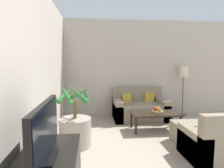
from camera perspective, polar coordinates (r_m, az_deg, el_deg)
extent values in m
cube|color=#BCB2A3|center=(6.15, 17.24, 4.40)|extent=(7.91, 0.06, 2.70)
cube|color=#BCB2A3|center=(2.48, -23.79, 1.89)|extent=(0.06, 8.11, 2.70)
cube|color=black|center=(1.98, -18.48, -19.41)|extent=(0.18, 0.33, 0.02)
cube|color=black|center=(1.89, -18.74, -12.48)|extent=(0.05, 0.95, 0.48)
cube|color=black|center=(1.88, -17.89, -12.51)|extent=(0.01, 0.91, 0.44)
cylinder|color=#ADA393|center=(3.76, -10.43, -13.40)|extent=(0.58, 0.58, 0.52)
cylinder|color=brown|center=(3.65, -10.56, -7.25)|extent=(0.06, 0.06, 0.31)
cone|color=#2D7533|center=(3.58, -7.56, -2.68)|extent=(0.10, 0.44, 0.35)
cone|color=#2D7533|center=(3.79, -9.41, -2.74)|extent=(0.48, 0.24, 0.29)
cone|color=#2D7533|center=(3.73, -13.05, -2.71)|extent=(0.35, 0.43, 0.32)
cone|color=#2D7533|center=(3.50, -13.12, -2.62)|extent=(0.33, 0.40, 0.39)
cone|color=#2D7533|center=(3.42, -10.00, -2.65)|extent=(0.42, 0.22, 0.40)
cube|color=gray|center=(5.42, 7.97, -7.73)|extent=(1.41, 0.85, 0.43)
cube|color=gray|center=(5.67, 7.18, -2.94)|extent=(1.41, 0.16, 0.38)
cube|color=gray|center=(5.30, 1.58, -7.34)|extent=(0.20, 0.85, 0.55)
cube|color=gray|center=(5.58, 14.03, -6.82)|extent=(0.20, 0.85, 0.55)
cube|color=gold|center=(5.50, 4.24, -3.92)|extent=(0.24, 0.12, 0.24)
cube|color=gold|center=(5.65, 10.59, -3.75)|extent=(0.24, 0.12, 0.24)
cylinder|color=brown|center=(6.15, 19.36, -8.29)|extent=(0.24, 0.24, 0.03)
cylinder|color=brown|center=(6.04, 19.55, -3.14)|extent=(0.03, 0.03, 1.09)
cylinder|color=beige|center=(5.97, 19.79, 3.46)|extent=(0.26, 0.26, 0.30)
cylinder|color=black|center=(4.30, 6.85, -11.86)|extent=(0.05, 0.05, 0.37)
cylinder|color=black|center=(4.62, 19.02, -10.91)|extent=(0.05, 0.05, 0.37)
cylinder|color=black|center=(4.75, 5.55, -10.12)|extent=(0.05, 0.05, 0.37)
cylinder|color=black|center=(5.03, 16.70, -9.41)|extent=(0.05, 0.05, 0.37)
cube|color=black|center=(4.60, 12.24, -8.22)|extent=(1.07, 0.56, 0.03)
cylinder|color=#997A4C|center=(4.56, 12.92, -7.81)|extent=(0.25, 0.25, 0.05)
sphere|color=red|center=(4.54, 12.16, -7.01)|extent=(0.08, 0.08, 0.08)
sphere|color=olive|center=(4.50, 13.52, -7.25)|extent=(0.07, 0.07, 0.07)
sphere|color=orange|center=(4.60, 12.98, -6.86)|extent=(0.08, 0.08, 0.08)
cube|color=gray|center=(3.59, 26.58, -15.94)|extent=(0.77, 0.80, 0.40)
cube|color=gray|center=(3.43, 22.15, -15.93)|extent=(0.16, 0.80, 0.50)
cube|color=gray|center=(4.15, 20.96, -12.77)|extent=(0.57, 0.45, 0.39)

